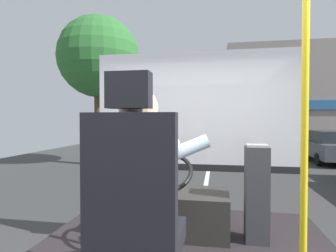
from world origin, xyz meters
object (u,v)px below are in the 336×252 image
steering_console (172,210)px  fare_box (257,193)px  handrail_pole (304,138)px  parked_car_charcoal (331,145)px  driver_seat (135,217)px  bus_driver (141,175)px

steering_console → fare_box: fare_box is taller
handrail_pole → fare_box: bearing=103.7°
steering_console → parked_car_charcoal: steering_console is taller
steering_console → fare_box: (0.79, -0.07, 0.22)m
steering_console → parked_car_charcoal: 10.70m
parked_car_charcoal → fare_box: bearing=-113.6°
steering_console → handrail_pole: size_ratio=0.55×
driver_seat → handrail_pole: (0.97, 0.42, 0.41)m
steering_console → bus_driver: bearing=-90.0°
handrail_pole → parked_car_charcoal: (3.99, 10.30, -0.96)m
bus_driver → handrail_pole: size_ratio=0.40×
steering_console → parked_car_charcoal: (4.96, 9.48, -0.18)m
handrail_pole → fare_box: size_ratio=2.25×
steering_console → fare_box: size_ratio=1.25×
steering_console → fare_box: bearing=-5.2°
fare_box → bus_driver: bearing=-127.0°
driver_seat → handrail_pole: size_ratio=0.68×
bus_driver → steering_console: (0.00, 1.12, -0.57)m
driver_seat → bus_driver: driver_seat is taller
driver_seat → parked_car_charcoal: size_ratio=0.34×
bus_driver → steering_console: bus_driver is taller
driver_seat → steering_console: driver_seat is taller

